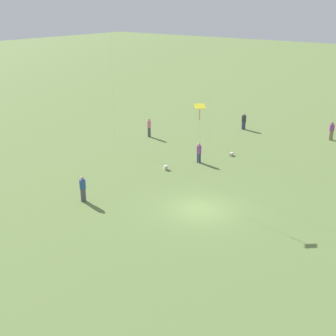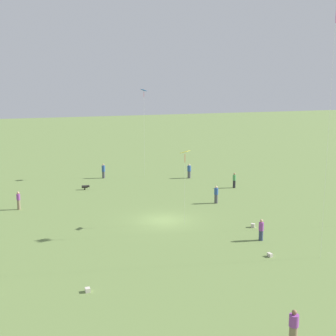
% 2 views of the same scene
% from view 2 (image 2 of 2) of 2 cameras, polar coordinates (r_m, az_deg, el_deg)
% --- Properties ---
extents(ground_plane, '(240.00, 240.00, 0.00)m').
position_cam_2_polar(ground_plane, '(41.06, -0.48, -6.40)').
color(ground_plane, olive).
extents(person_0, '(0.55, 0.55, 1.80)m').
position_cam_2_polar(person_0, '(58.31, 2.59, -0.39)').
color(person_0, '#4C4C51').
rests_on(person_0, ground_plane).
extents(person_1, '(0.48, 0.48, 1.82)m').
position_cam_2_polar(person_1, '(58.81, -7.87, -0.36)').
color(person_1, '#4C4C51').
rests_on(person_1, ground_plane).
extents(person_3, '(0.41, 0.41, 1.76)m').
position_cam_2_polar(person_3, '(46.67, 5.89, -3.25)').
color(person_3, '#4C4C51').
rests_on(person_3, ground_plane).
extents(person_5, '(0.49, 0.49, 1.75)m').
position_cam_2_polar(person_5, '(46.35, -17.76, -3.80)').
color(person_5, '#847056').
rests_on(person_5, ground_plane).
extents(person_7, '(0.54, 0.54, 1.66)m').
position_cam_2_polar(person_7, '(36.59, 11.28, -7.42)').
color(person_7, '#333D5B').
rests_on(person_7, ground_plane).
extents(person_8, '(0.50, 0.50, 1.72)m').
position_cam_2_polar(person_8, '(53.56, 8.08, -1.50)').
color(person_8, '#232328').
rests_on(person_8, ground_plane).
extents(person_9, '(0.63, 0.63, 1.73)m').
position_cam_2_polar(person_9, '(23.43, 15.06, -18.29)').
color(person_9, '#847056').
rests_on(person_9, ground_plane).
extents(kite_1, '(0.77, 0.75, 10.95)m').
position_cam_2_polar(kite_1, '(58.21, -2.96, 8.73)').
color(kite_1, blue).
rests_on(kite_1, ground_plane).
extents(kite_2, '(0.94, 0.94, 6.31)m').
position_cam_2_polar(kite_2, '(38.72, 2.08, 1.60)').
color(kite_2, yellow).
rests_on(kite_2, ground_plane).
extents(kite_4, '(1.38, 1.38, 17.43)m').
position_cam_2_polar(kite_4, '(32.62, 19.83, 17.85)').
color(kite_4, red).
rests_on(kite_4, ground_plane).
extents(dog_0, '(0.47, 0.90, 0.55)m').
position_cam_2_polar(dog_0, '(53.00, -10.01, -2.25)').
color(dog_0, black).
rests_on(dog_0, ground_plane).
extents(picnic_bag_0, '(0.33, 0.29, 0.25)m').
position_cam_2_polar(picnic_bag_0, '(28.27, -9.78, -14.44)').
color(picnic_bag_0, beige).
rests_on(picnic_bag_0, ground_plane).
extents(picnic_bag_1, '(0.42, 0.26, 0.24)m').
position_cam_2_polar(picnic_bag_1, '(33.70, 12.31, -10.32)').
color(picnic_bag_1, beige).
rests_on(picnic_bag_1, ground_plane).
extents(picnic_bag_2, '(0.40, 0.41, 0.32)m').
position_cam_2_polar(picnic_bag_2, '(39.77, 10.31, -6.91)').
color(picnic_bag_2, beige).
rests_on(picnic_bag_2, ground_plane).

